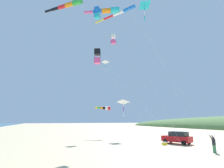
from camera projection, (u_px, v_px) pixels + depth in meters
name	position (u px, v px, depth m)	size (l,w,h in m)	color
parked_car	(177.00, 137.00, 26.97)	(3.39, 4.68, 1.85)	red
cooler_box	(165.00, 144.00, 25.56)	(0.62, 0.42, 0.42)	yellow
person_adult_flyer	(214.00, 143.00, 19.51)	(0.60, 0.48, 1.90)	#3D7F51
kite_windsock_white_trailing	(105.00, 108.00, 37.68)	(6.08, 15.88, 6.55)	red
kite_windsock_magenta_far_left	(68.00, 5.00, 26.86)	(15.16, 5.93, 21.44)	green
kite_box_blue_topmost	(97.00, 13.00, 26.44)	(11.43, 0.99, 20.40)	blue
kite_windsock_small_distant	(120.00, 13.00, 26.75)	(12.21, 8.52, 19.99)	blue
kite_box_long_streamer_left	(97.00, 56.00, 23.05)	(12.97, 1.79, 12.79)	black
kite_windsock_yellow_midlevel	(107.00, 11.00, 26.70)	(11.68, 6.15, 20.66)	#1EB7C6
kite_delta_striped_overhead	(123.00, 102.00, 34.28)	(3.29, 11.26, 7.59)	white
kite_delta_long_streamer_right	(105.00, 62.00, 41.67)	(4.23, 14.66, 17.59)	white
kite_box_orange_high_right	(113.00, 39.00, 30.77)	(11.03, 4.69, 18.48)	white
kite_delta_green_low_center	(145.00, 6.00, 28.09)	(5.09, 10.24, 22.19)	#1EB7C6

